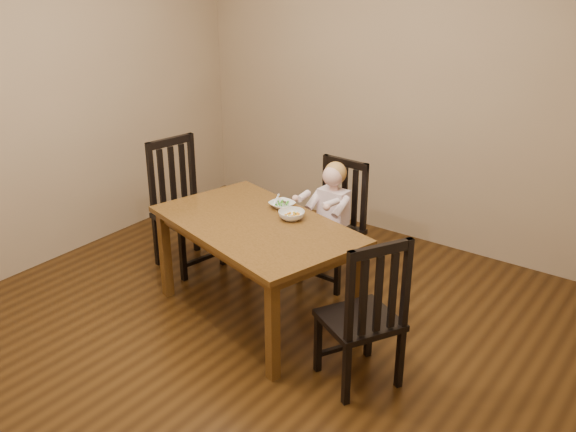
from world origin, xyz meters
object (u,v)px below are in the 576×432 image
Objects in this scene: toddler at (332,211)px; bowl_peas at (282,205)px; chair_child at (335,224)px; bowl_veg at (292,215)px; dining_table at (256,234)px; chair_left at (184,207)px; chair_right at (365,316)px.

toddler reaches higher than bowl_peas.
bowl_veg is (0.01, -0.58, 0.28)m from chair_child.
dining_table is 1.00m from chair_left.
dining_table is at bearing -87.05° from bowl_peas.
chair_right is at bearing 85.56° from chair_left.
toddler is (1.09, 0.44, 0.08)m from chair_left.
chair_left is 6.10× the size of bowl_peas.
chair_left reaches higher than toddler.
toddler is at bearing 69.44° from chair_right.
bowl_veg is (0.17, -0.12, 0.01)m from bowl_peas.
chair_right is at bearing -28.97° from bowl_peas.
toddler is at bearing 122.50° from chair_left.
toddler reaches higher than bowl_veg.
chair_left is at bearing 103.48° from chair_right.
bowl_peas is (-0.98, 0.54, 0.26)m from chair_right.
chair_child is at bearing 124.56° from chair_left.
bowl_veg is at bearing 92.97° from chair_child.
toddler reaches higher than dining_table.
dining_table is 0.33m from bowl_peas.
chair_right reaches higher than bowl_veg.
bowl_peas is 0.95× the size of bowl_veg.
chair_right is (0.83, -1.00, 0.01)m from chair_child.
chair_left is (-1.09, -0.49, 0.04)m from chair_child.
toddler is 2.96× the size of bowl_peas.
toddler is (-0.00, -0.05, 0.13)m from chair_child.
chair_left reaches higher than chair_right.
dining_table is at bearing 84.25° from chair_left.
chair_child reaches higher than bowl_veg.
bowl_veg is (0.15, 0.19, 0.11)m from dining_table.
chair_left reaches higher than bowl_veg.
bowl_peas is at bearing 144.27° from bowl_veg.
chair_right is (1.92, -0.51, -0.03)m from chair_left.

